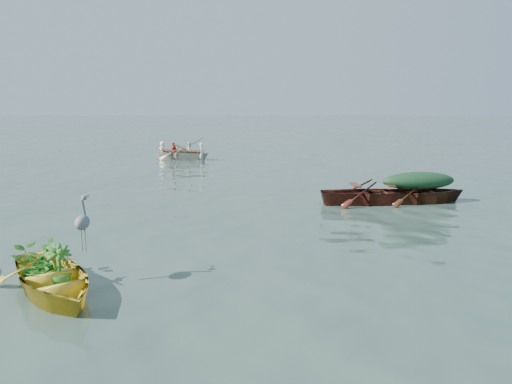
# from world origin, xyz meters

# --- Properties ---
(ground) EXTENTS (140.00, 140.00, 0.00)m
(ground) POSITION_xyz_m (0.00, 0.00, 0.00)
(ground) COLOR #3A5147
(ground) RESTS_ON ground
(yellow_dinghy) EXTENTS (3.17, 3.56, 0.92)m
(yellow_dinghy) POSITION_xyz_m (-3.47, -3.02, 0.00)
(yellow_dinghy) COLOR gold
(yellow_dinghy) RESTS_ON ground
(green_tarp_boat) EXTENTS (4.06, 1.69, 0.89)m
(green_tarp_boat) POSITION_xyz_m (4.51, 3.85, 0.00)
(green_tarp_boat) COLOR #462310
(green_tarp_boat) RESTS_ON ground
(open_wooden_boat) EXTENTS (4.15, 1.48, 0.93)m
(open_wooden_boat) POSITION_xyz_m (3.12, 3.68, 0.00)
(open_wooden_boat) COLOR #531D14
(open_wooden_boat) RESTS_ON ground
(rowed_boat) EXTENTS (4.06, 2.13, 0.90)m
(rowed_boat) POSITION_xyz_m (-3.89, 13.85, 0.00)
(rowed_boat) COLOR white
(rowed_boat) RESTS_ON ground
(green_tarp_cover) EXTENTS (2.23, 0.93, 0.52)m
(green_tarp_cover) POSITION_xyz_m (4.51, 3.85, 0.71)
(green_tarp_cover) COLOR #173819
(green_tarp_cover) RESTS_ON green_tarp_boat
(thwart_benches) EXTENTS (2.08, 0.87, 0.04)m
(thwart_benches) POSITION_xyz_m (3.12, 3.68, 0.49)
(thwart_benches) COLOR #451E10
(thwart_benches) RESTS_ON open_wooden_boat
(heron) EXTENTS (0.46, 0.49, 0.92)m
(heron) POSITION_xyz_m (-3.06, -2.65, 0.92)
(heron) COLOR gray
(heron) RESTS_ON yellow_dinghy
(dinghy_weeds) EXTENTS (1.10, 1.14, 0.60)m
(dinghy_weeds) POSITION_xyz_m (-3.78, -2.56, 0.76)
(dinghy_weeds) COLOR #30771F
(dinghy_weeds) RESTS_ON yellow_dinghy
(rowers) EXTENTS (2.90, 1.72, 0.76)m
(rowers) POSITION_xyz_m (-3.89, 13.85, 0.83)
(rowers) COLOR white
(rowers) RESTS_ON rowed_boat
(oars) EXTENTS (1.25, 2.67, 0.06)m
(oars) POSITION_xyz_m (-3.89, 13.85, 0.48)
(oars) COLOR olive
(oars) RESTS_ON rowed_boat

